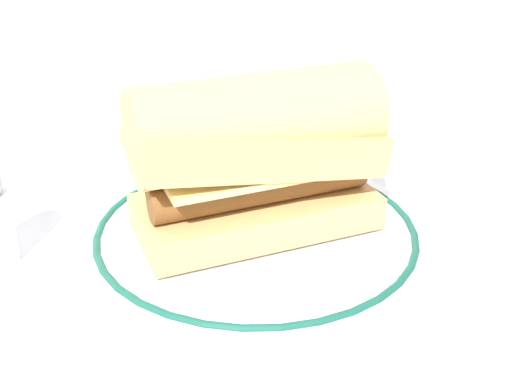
{
  "coord_description": "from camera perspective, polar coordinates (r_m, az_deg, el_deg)",
  "views": [
    {
      "loc": [
        -0.22,
        -0.37,
        0.27
      ],
      "look_at": [
        -0.01,
        0.01,
        0.04
      ],
      "focal_mm": 44.72,
      "sensor_mm": 36.0,
      "label": 1
    }
  ],
  "objects": [
    {
      "name": "ground_plane",
      "position": [
        0.51,
        1.2,
        -4.88
      ],
      "size": [
        1.5,
        1.5,
        0.0
      ],
      "primitive_type": "plane",
      "color": "silver"
    },
    {
      "name": "plate",
      "position": [
        0.51,
        0.0,
        -3.74
      ],
      "size": [
        0.28,
        0.28,
        0.01
      ],
      "color": "white",
      "rests_on": "ground_plane"
    },
    {
      "name": "sausage_sandwich",
      "position": [
        0.48,
        0.0,
        3.57
      ],
      "size": [
        0.2,
        0.11,
        0.12
      ],
      "rotation": [
        0.0,
        0.0,
        -0.13
      ],
      "color": "#DFAC6B",
      "rests_on": "plate"
    },
    {
      "name": "drinking_glass",
      "position": [
        0.71,
        4.37,
        8.21
      ],
      "size": [
        0.07,
        0.07,
        0.09
      ],
      "color": "silver",
      "rests_on": "ground_plane"
    }
  ]
}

